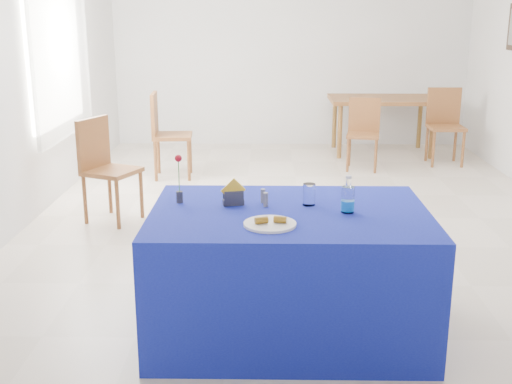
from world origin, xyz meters
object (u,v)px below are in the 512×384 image
chair_bg_left (364,128)px  chair_win_b (164,129)px  plate (270,224)px  oak_table (382,103)px  blue_table (289,272)px  chair_bg_right (445,120)px  water_bottle (348,200)px  chair_win_a (104,162)px

chair_bg_left → chair_win_b: bearing=-157.7°
chair_bg_left → chair_win_b: size_ratio=0.87×
plate → oak_table: 5.61m
oak_table → chair_bg_left: chair_bg_left is taller
blue_table → chair_win_b: 3.96m
chair_bg_left → chair_bg_right: 1.11m
plate → water_bottle: water_bottle is taller
plate → oak_table: size_ratio=0.20×
plate → water_bottle: size_ratio=1.32×
blue_table → water_bottle: water_bottle is taller
plate → chair_win_b: (-1.19, 4.00, -0.20)m
blue_table → chair_bg_left: size_ratio=1.86×
chair_bg_right → chair_win_b: bearing=-166.1°
blue_table → water_bottle: (0.33, -0.03, 0.45)m
blue_table → chair_win_b: bearing=109.3°
plate → water_bottle: 0.51m
blue_table → water_bottle: bearing=-4.5°
chair_bg_right → chair_win_a: bearing=-146.5°
oak_table → chair_win_a: chair_win_a is taller
plate → chair_win_b: chair_win_b is taller
oak_table → chair_win_a: size_ratio=1.50×
blue_table → chair_win_a: bearing=127.1°
water_bottle → oak_table: size_ratio=0.15×
water_bottle → oak_table: 5.27m
chair_win_a → plate: bearing=-124.0°
oak_table → chair_bg_left: 0.99m
water_bottle → chair_win_a: size_ratio=0.23×
chair_bg_left → chair_bg_right: (1.06, 0.31, 0.05)m
water_bottle → chair_bg_right: water_bottle is taller
water_bottle → chair_bg_left: size_ratio=0.25×
blue_table → chair_win_a: 2.68m
plate → chair_win_a: chair_win_a is taller
oak_table → chair_bg_left: size_ratio=1.65×
water_bottle → plate: bearing=-151.2°
blue_table → chair_bg_right: (2.11, 4.54, 0.17)m
chair_bg_left → chair_win_b: 2.41m
blue_table → chair_bg_left: bearing=76.1°
water_bottle → chair_bg_left: (0.72, 4.25, -0.34)m
plate → chair_bg_right: bearing=65.2°
plate → water_bottle: bearing=28.8°
plate → blue_table: 0.49m
blue_table → water_bottle: 0.56m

